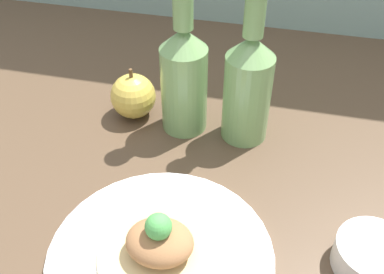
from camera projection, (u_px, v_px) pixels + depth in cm
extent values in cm
cube|color=brown|center=(191.00, 179.00, 72.48)|extent=(180.00, 110.00, 4.00)
cylinder|color=white|center=(163.00, 257.00, 58.22)|extent=(29.41, 29.41, 1.29)
torus|color=white|center=(163.00, 255.00, 57.92)|extent=(27.96, 27.96, 0.90)
cylinder|color=#D6BC7F|center=(162.00, 253.00, 57.67)|extent=(16.35, 16.35, 0.40)
ellipsoid|color=#9E6B42|center=(162.00, 242.00, 56.18)|extent=(8.69, 7.39, 4.17)
sphere|color=#4CA34C|center=(161.00, 227.00, 54.16)|extent=(3.39, 3.39, 3.39)
cylinder|color=#729E5B|center=(184.00, 89.00, 75.01)|extent=(7.81, 7.81, 15.23)
cone|color=#729E5B|center=(183.00, 39.00, 68.92)|extent=(7.81, 7.81, 3.52)
cylinder|color=#729E5B|center=(183.00, 4.00, 65.28)|extent=(3.12, 3.12, 7.67)
cylinder|color=#729E5B|center=(247.00, 98.00, 73.17)|extent=(7.81, 7.81, 15.23)
cone|color=#729E5B|center=(252.00, 47.00, 67.07)|extent=(7.81, 7.81, 3.52)
cylinder|color=#729E5B|center=(255.00, 12.00, 63.43)|extent=(3.12, 3.12, 7.67)
sphere|color=gold|center=(133.00, 96.00, 79.69)|extent=(8.07, 8.07, 8.07)
cylinder|color=brown|center=(131.00, 74.00, 76.66)|extent=(0.65, 0.65, 1.81)
cylinder|color=silver|center=(373.00, 256.00, 56.69)|extent=(9.78, 9.78, 4.00)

